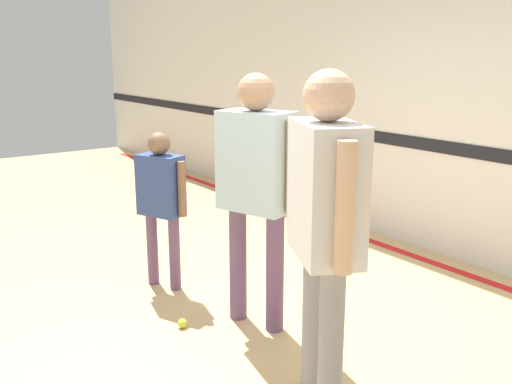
{
  "coord_description": "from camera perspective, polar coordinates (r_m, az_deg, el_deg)",
  "views": [
    {
      "loc": [
        2.91,
        -2.08,
        1.87
      ],
      "look_at": [
        -0.09,
        0.1,
        0.96
      ],
      "focal_mm": 40.0,
      "sensor_mm": 36.0,
      "label": 1
    }
  ],
  "objects": [
    {
      "name": "ground_plane",
      "position": [
        4.04,
        -0.34,
        -13.8
      ],
      "size": [
        16.0,
        16.0,
        0.0
      ],
      "primitive_type": "plane",
      "color": "tan"
    },
    {
      "name": "wall_back",
      "position": [
        5.34,
        21.25,
        9.93
      ],
      "size": [
        16.0,
        0.07,
        3.2
      ],
      "color": "silver",
      "rests_on": "ground_plane"
    },
    {
      "name": "floor_stripe",
      "position": [
        5.43,
        18.16,
        -7.03
      ],
      "size": [
        14.4,
        0.1,
        0.01
      ],
      "color": "red",
      "rests_on": "ground_plane"
    },
    {
      "name": "person_instructor",
      "position": [
        3.79,
        -0.0,
        1.75
      ],
      "size": [
        0.64,
        0.4,
        1.75
      ],
      "rotation": [
        0.0,
        0.0,
        0.31
      ],
      "color": "#6B4C70",
      "rests_on": "ground_plane"
    },
    {
      "name": "person_student_left",
      "position": [
        4.57,
        -9.48,
        -0.12
      ],
      "size": [
        0.45,
        0.32,
        1.27
      ],
      "rotation": [
        0.0,
        0.0,
        0.4
      ],
      "color": "#6B4C70",
      "rests_on": "ground_plane"
    },
    {
      "name": "person_student_right",
      "position": [
        2.87,
        6.95,
        -1.68
      ],
      "size": [
        0.62,
        0.47,
        1.8
      ],
      "rotation": [
        0.0,
        0.0,
        2.69
      ],
      "color": "gray",
      "rests_on": "ground_plane"
    },
    {
      "name": "racket_spare_on_floor",
      "position": [
        4.68,
        6.63,
        -9.7
      ],
      "size": [
        0.48,
        0.48,
        0.03
      ],
      "rotation": [
        0.0,
        0.0,
        5.5
      ],
      "color": "#C6D838",
      "rests_on": "ground_plane"
    },
    {
      "name": "tennis_ball_near_instructor",
      "position": [
        4.11,
        -7.37,
        -12.9
      ],
      "size": [
        0.07,
        0.07,
        0.07
      ],
      "primitive_type": "sphere",
      "color": "#CCE038",
      "rests_on": "ground_plane"
    },
    {
      "name": "tennis_ball_by_spare_racket",
      "position": [
        4.59,
        6.89,
        -9.9
      ],
      "size": [
        0.07,
        0.07,
        0.07
      ],
      "primitive_type": "sphere",
      "color": "#CCE038",
      "rests_on": "ground_plane"
    }
  ]
}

